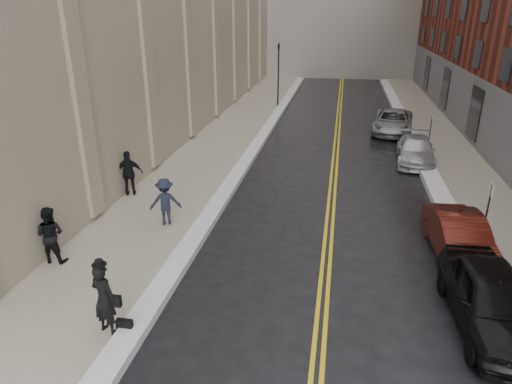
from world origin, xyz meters
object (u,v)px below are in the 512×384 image
at_px(car_maroon, 460,237).
at_px(pedestrian_main, 104,299).
at_px(car_black, 492,300).
at_px(pedestrian_a, 50,235).
at_px(car_silver_near, 416,150).
at_px(pedestrian_b, 165,202).
at_px(car_silver_far, 393,122).
at_px(pedestrian_c, 129,173).

relative_size(car_maroon, pedestrian_main, 2.24).
xyz_separation_m(car_black, pedestrian_a, (-13.00, 0.69, 0.28)).
relative_size(car_silver_near, pedestrian_b, 2.54).
distance_m(car_maroon, car_silver_far, 16.61).
relative_size(pedestrian_a, pedestrian_b, 1.04).
xyz_separation_m(car_maroon, pedestrian_main, (-9.60, -5.89, 0.40)).
xyz_separation_m(car_silver_near, pedestrian_c, (-12.94, -7.52, 0.48)).
relative_size(car_black, pedestrian_c, 2.40).
xyz_separation_m(car_maroon, pedestrian_b, (-10.41, 0.31, 0.34)).
bearing_deg(pedestrian_b, pedestrian_main, 75.76).
distance_m(car_silver_far, pedestrian_b, 18.94).
xyz_separation_m(car_maroon, pedestrian_a, (-13.00, -2.98, 0.38)).
xyz_separation_m(car_silver_far, pedestrian_main, (-8.87, -22.48, 0.38)).
xyz_separation_m(car_silver_near, pedestrian_a, (-12.94, -13.28, 0.43)).
distance_m(car_silver_near, pedestrian_a, 18.54).
xyz_separation_m(car_black, pedestrian_b, (-10.41, 3.98, 0.24)).
bearing_deg(pedestrian_a, car_silver_near, -137.41).
distance_m(car_silver_near, pedestrian_main, 18.79).
relative_size(car_maroon, pedestrian_b, 2.40).
bearing_deg(pedestrian_b, pedestrian_c, -65.23).
distance_m(pedestrian_b, pedestrian_c, 3.58).
distance_m(pedestrian_main, pedestrian_c, 9.31).
xyz_separation_m(car_maroon, car_silver_near, (-0.06, 10.30, -0.05)).
bearing_deg(pedestrian_a, car_black, 173.79).
relative_size(pedestrian_main, pedestrian_a, 1.03).
bearing_deg(car_silver_far, car_silver_near, -76.48).
height_order(car_silver_near, car_silver_far, car_silver_far).
height_order(pedestrian_a, pedestrian_b, pedestrian_a).
height_order(car_silver_near, pedestrian_c, pedestrian_c).
xyz_separation_m(car_silver_far, pedestrian_b, (-9.68, -16.28, 0.31)).
distance_m(car_maroon, pedestrian_a, 13.34).
bearing_deg(car_maroon, pedestrian_a, -171.60).
bearing_deg(car_black, pedestrian_a, 174.34).
relative_size(car_silver_far, pedestrian_main, 2.76).
relative_size(car_black, pedestrian_b, 2.63).
relative_size(car_black, car_silver_near, 1.04).
xyz_separation_m(car_black, pedestrian_c, (-13.00, 6.45, 0.33)).
bearing_deg(pedestrian_main, pedestrian_a, -24.35).
bearing_deg(car_maroon, pedestrian_main, -152.99).
height_order(car_silver_near, pedestrian_a, pedestrian_a).
xyz_separation_m(pedestrian_a, pedestrian_c, (0.00, 5.76, 0.05)).
height_order(car_black, pedestrian_b, pedestrian_b).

